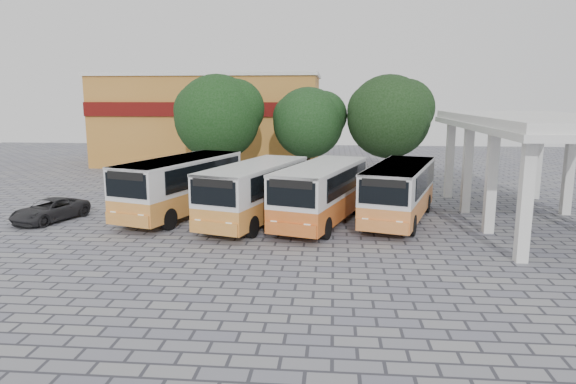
# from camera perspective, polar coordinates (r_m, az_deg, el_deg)

# --- Properties ---
(ground) EXTENTS (90.00, 90.00, 0.00)m
(ground) POSITION_cam_1_polar(r_m,az_deg,el_deg) (23.11, 3.48, -5.25)
(ground) COLOR slate
(ground) RESTS_ON ground
(terminal_shelter) EXTENTS (6.80, 15.80, 5.40)m
(terminal_shelter) POSITION_cam_1_polar(r_m,az_deg,el_deg) (28.07, 25.97, 6.70)
(terminal_shelter) COLOR silver
(terminal_shelter) RESTS_ON ground
(shophouse_block) EXTENTS (20.40, 10.40, 8.30)m
(shophouse_block) POSITION_cam_1_polar(r_m,az_deg,el_deg) (49.63, -8.50, 8.02)
(shophouse_block) COLOR #B2732A
(shophouse_block) RESTS_ON ground
(bus_far_left) EXTENTS (5.12, 9.10, 3.08)m
(bus_far_left) POSITION_cam_1_polar(r_m,az_deg,el_deg) (27.74, -11.80, 1.00)
(bus_far_left) COLOR orange
(bus_far_left) RESTS_ON ground
(bus_centre_left) EXTENTS (4.83, 8.75, 2.97)m
(bus_centre_left) POSITION_cam_1_polar(r_m,az_deg,el_deg) (25.75, -3.67, 0.32)
(bus_centre_left) COLOR orange
(bus_centre_left) RESTS_ON ground
(bus_centre_right) EXTENTS (4.83, 8.76, 2.97)m
(bus_centre_right) POSITION_cam_1_polar(r_m,az_deg,el_deg) (25.51, 3.76, 0.23)
(bus_centre_right) COLOR #CF5F20
(bus_centre_right) RESTS_ON ground
(bus_far_right) EXTENTS (4.71, 8.59, 2.92)m
(bus_far_right) POSITION_cam_1_polar(r_m,az_deg,el_deg) (26.54, 12.28, 0.34)
(bus_far_right) COLOR orange
(bus_far_right) RESTS_ON ground
(tree_left) EXTENTS (6.52, 6.21, 7.89)m
(tree_left) POSITION_cam_1_polar(r_m,az_deg,el_deg) (37.95, -7.73, 8.53)
(tree_left) COLOR black
(tree_left) RESTS_ON ground
(tree_middle) EXTENTS (5.44, 5.18, 6.98)m
(tree_middle) POSITION_cam_1_polar(r_m,az_deg,el_deg) (38.02, 2.35, 7.96)
(tree_middle) COLOR #3C2F1C
(tree_middle) RESTS_ON ground
(tree_right) EXTENTS (6.21, 5.91, 7.83)m
(tree_right) POSITION_cam_1_polar(r_m,az_deg,el_deg) (37.48, 11.26, 8.52)
(tree_right) COLOR #352816
(tree_right) RESTS_ON ground
(parked_car) EXTENTS (3.07, 4.47, 1.13)m
(parked_car) POSITION_cam_1_polar(r_m,az_deg,el_deg) (28.97, -24.94, -1.82)
(parked_car) COLOR #232326
(parked_car) RESTS_ON ground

